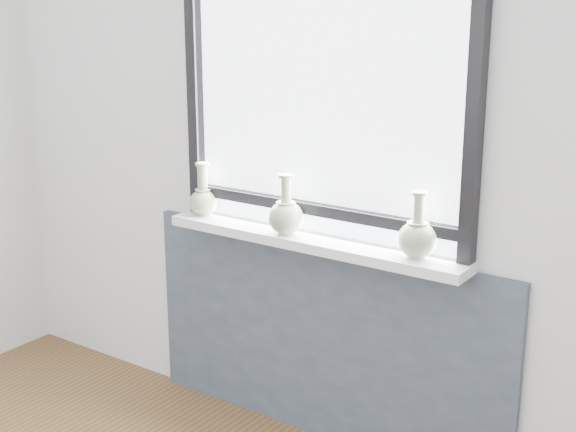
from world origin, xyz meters
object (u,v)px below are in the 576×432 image
Objects in this scene: vase_b at (286,215)px; vase_c at (417,237)px; windowsill at (311,241)px; vase_a at (203,199)px.

vase_b is 0.99× the size of vase_c.
windowsill is 5.75× the size of vase_a.
vase_b reaches higher than vase_a.
vase_b is (-0.11, -0.02, 0.10)m from windowsill.
vase_c is at bearing 2.70° from vase_b.
windowsill is 0.47m from vase_c.
vase_c is (0.56, 0.03, 0.00)m from vase_b.
windowsill is 0.14m from vase_b.
vase_b reaches higher than windowsill.
vase_b is (0.45, -0.03, 0.00)m from vase_a.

